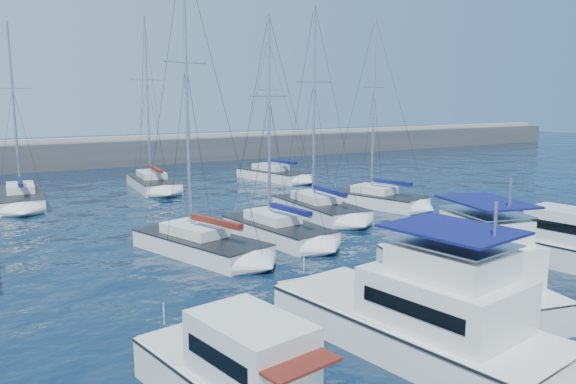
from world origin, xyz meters
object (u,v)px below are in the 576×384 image
sailboat_mid_e (379,199)px  sailboat_back_c (274,175)px  sailboat_mid_c (277,230)px  sailboat_back_b (153,183)px  motor_yacht_port_inner (423,318)px  motor_yacht_stbd_outer (552,244)px  sailboat_mid_d (319,208)px  motor_yacht_port_outer (238,381)px  sailboat_back_a (21,198)px  sailboat_mid_b (200,244)px  motor_yacht_stbd_inner (468,273)px

sailboat_mid_e → sailboat_back_c: bearing=73.6°
sailboat_mid_c → sailboat_back_b: sailboat_back_b is taller
motor_yacht_port_inner → motor_yacht_stbd_outer: size_ratio=1.43×
sailboat_mid_d → sailboat_back_b: sailboat_back_b is taller
motor_yacht_port_outer → sailboat_back_a: (-1.80, 34.97, -0.43)m
motor_yacht_stbd_outer → sailboat_mid_e: size_ratio=0.51×
motor_yacht_port_outer → motor_yacht_port_inner: (6.72, 0.30, 0.19)m
motor_yacht_port_outer → sailboat_mid_b: 15.59m
sailboat_back_a → sailboat_mid_e: bearing=-27.9°
sailboat_back_c → sailboat_mid_e: bearing=-102.3°
motor_yacht_port_outer → sailboat_back_b: 38.51m
sailboat_mid_d → sailboat_back_c: size_ratio=1.03×
sailboat_back_c → motor_yacht_stbd_inner: bearing=-118.9°
sailboat_mid_e → sailboat_back_b: bearing=109.1°
motor_yacht_port_inner → motor_yacht_stbd_inner: (4.91, 2.53, 0.00)m
sailboat_mid_d → motor_yacht_stbd_outer: bearing=-73.7°
sailboat_mid_d → sailboat_mid_e: sailboat_mid_d is taller
motor_yacht_stbd_outer → sailboat_mid_c: sailboat_mid_c is taller
motor_yacht_port_inner → sailboat_back_b: (2.59, 37.06, -0.61)m
motor_yacht_stbd_inner → motor_yacht_stbd_outer: 8.07m
sailboat_back_a → sailboat_back_b: 11.37m
motor_yacht_stbd_inner → sailboat_back_c: sailboat_back_c is taller
motor_yacht_port_inner → sailboat_mid_c: 15.62m
sailboat_mid_b → sailboat_mid_c: size_ratio=1.21×
sailboat_mid_c → sailboat_back_a: sailboat_back_a is taller
motor_yacht_port_inner → sailboat_back_b: 37.16m
sailboat_mid_c → sailboat_back_c: 23.99m
sailboat_mid_e → sailboat_back_b: sailboat_back_b is taller
sailboat_mid_e → sailboat_back_b: size_ratio=0.91×
motor_yacht_stbd_inner → sailboat_mid_b: size_ratio=0.61×
motor_yacht_stbd_outer → sailboat_back_b: sailboat_back_b is taller
sailboat_mid_e → motor_yacht_port_outer: bearing=-153.4°
motor_yacht_port_outer → sailboat_back_a: bearing=83.3°
sailboat_mid_d → sailboat_back_a: (-17.49, 15.21, -0.01)m
motor_yacht_stbd_outer → sailboat_back_a: (-21.33, 30.50, -0.43)m
sailboat_mid_b → sailboat_back_b: (4.46, 22.55, -0.02)m
motor_yacht_stbd_outer → sailboat_mid_c: bearing=123.4°
motor_yacht_port_outer → sailboat_mid_d: size_ratio=0.48×
sailboat_back_c → sailboat_back_a: bearing=171.4°
motor_yacht_port_outer → sailboat_back_c: 42.45m
motor_yacht_port_outer → sailboat_mid_e: size_ratio=0.49×
motor_yacht_port_inner → motor_yacht_stbd_outer: bearing=9.4°
motor_yacht_stbd_outer → sailboat_mid_e: 16.07m
motor_yacht_port_inner → sailboat_mid_e: bearing=44.9°
motor_yacht_port_outer → motor_yacht_stbd_inner: size_ratio=0.72×
motor_yacht_stbd_inner → sailboat_mid_c: sailboat_mid_c is taller
sailboat_mid_c → sailboat_mid_b: bearing=-178.7°
sailboat_mid_d → sailboat_back_b: bearing=112.1°
motor_yacht_stbd_inner → sailboat_back_b: sailboat_back_b is taller
motor_yacht_stbd_outer → sailboat_mid_d: (-3.84, 15.29, -0.43)m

